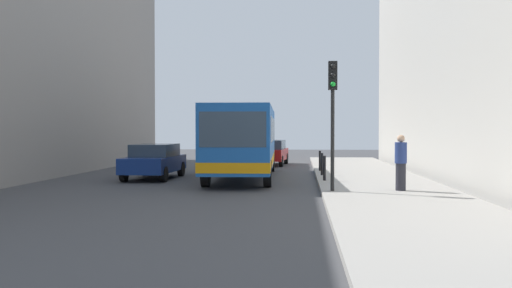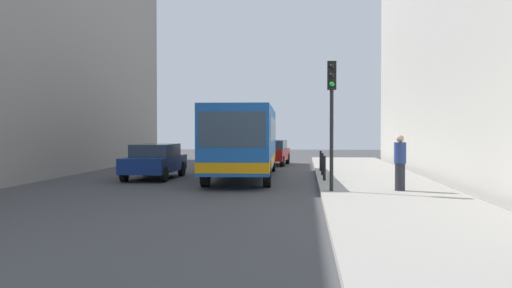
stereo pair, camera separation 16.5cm
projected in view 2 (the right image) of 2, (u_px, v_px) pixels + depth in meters
ground_plane at (230, 187)px, 20.49m from camera, size 80.00×80.00×0.00m
sidewalk at (381, 187)px, 20.02m from camera, size 4.40×40.00×0.15m
bus at (244, 138)px, 24.54m from camera, size 2.88×11.10×3.00m
car_beside_bus at (155, 160)px, 24.18m from camera, size 1.93×4.43×1.48m
car_behind_bus at (271, 152)px, 33.61m from camera, size 2.10×4.51×1.48m
traffic_light at (332, 101)px, 17.85m from camera, size 0.28×0.33×4.10m
bollard_near at (324, 168)px, 21.58m from camera, size 0.11×0.11×0.95m
bollard_mid at (322, 164)px, 24.16m from camera, size 0.11×0.11×0.95m
bollard_far at (321, 161)px, 26.75m from camera, size 0.11×0.11×0.95m
pedestrian_near_signal at (400, 163)px, 17.99m from camera, size 0.38×0.38×1.78m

